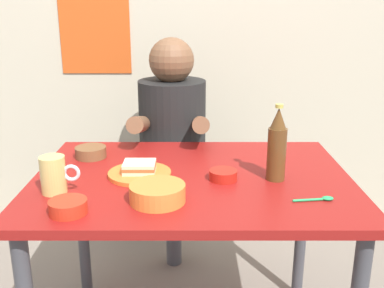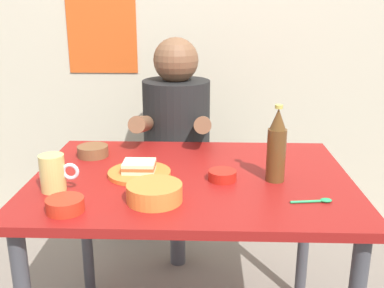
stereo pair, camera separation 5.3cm
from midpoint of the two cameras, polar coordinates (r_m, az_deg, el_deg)
name	(u,v)px [view 2 (the right image)]	position (r m, az deg, el deg)	size (l,w,h in m)	color
wall_back	(198,6)	(2.52, 1.44, 17.00)	(4.40, 0.09, 2.60)	#BCB299
dining_table	(192,200)	(1.61, 0.89, -7.11)	(1.10, 0.80, 0.74)	maroon
stool	(177,202)	(2.31, -1.20, -7.34)	(0.34, 0.34, 0.45)	#4C4C51
person_seated	(176,123)	(2.16, -1.29, 2.62)	(0.33, 0.56, 0.72)	black
plate_orange	(140,173)	(1.59, -5.71, -3.64)	(0.22, 0.22, 0.01)	orange
sandwich	(139,166)	(1.58, -5.73, -2.80)	(0.11, 0.09, 0.04)	beige
beer_mug	(53,173)	(1.49, -16.16, -3.54)	(0.13, 0.08, 0.12)	#D1BC66
beer_bottle	(277,147)	(1.53, 11.63, -0.39)	(0.06, 0.06, 0.26)	#593819
condiment_bowl_brown	(93,151)	(1.80, -11.62, -0.82)	(0.12, 0.12, 0.04)	brown
sambal_bowl_red	(222,175)	(1.54, 4.85, -3.92)	(0.10, 0.10, 0.03)	#B21E14
sauce_bowl_chili	(65,204)	(1.35, -14.68, -7.39)	(0.11, 0.11, 0.04)	red
soup_bowl_orange	(154,192)	(1.37, -3.66, -6.06)	(0.17, 0.17, 0.05)	orange
spoon	(319,201)	(1.43, 16.77, -6.90)	(0.13, 0.03, 0.01)	#26A559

